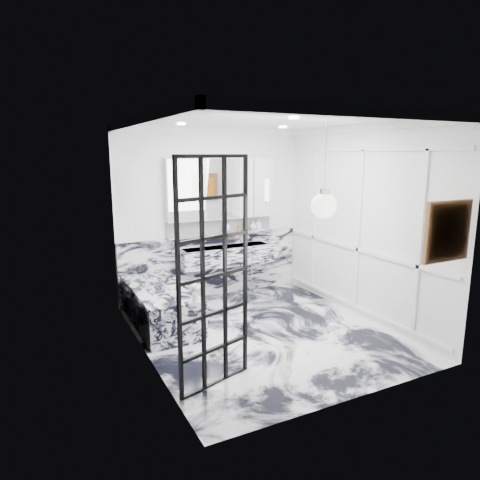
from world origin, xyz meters
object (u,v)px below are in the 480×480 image
trough_sink (226,255)px  bathtub (161,306)px  mirror_cabinet (221,189)px  crittall_door (214,276)px

trough_sink → bathtub: bearing=-153.5°
mirror_cabinet → bathtub: (-1.32, -0.83, -1.54)m
crittall_door → mirror_cabinet: (1.27, 2.64, 0.64)m
bathtub → crittall_door: bearing=-88.3°
trough_sink → crittall_door: bearing=-117.2°
trough_sink → bathtub: trough_sink is taller
trough_sink → mirror_cabinet: mirror_cabinet is taller
crittall_door → bathtub: (-0.05, 1.81, -0.91)m
trough_sink → bathtub: 1.55m
crittall_door → trough_sink: 2.82m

